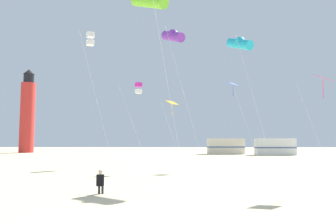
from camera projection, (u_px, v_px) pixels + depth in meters
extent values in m
cube|color=black|center=(100.00, 180.00, 14.77)|extent=(0.36, 0.26, 0.52)
sphere|color=beige|center=(100.00, 172.00, 14.80)|extent=(0.20, 0.20, 0.20)
cylinder|color=#2D2D38|center=(102.00, 185.00, 14.94)|extent=(0.17, 0.37, 0.13)
cylinder|color=#2D2D38|center=(103.00, 189.00, 15.08)|extent=(0.11, 0.11, 0.42)
cylinder|color=#2D2D38|center=(99.00, 185.00, 14.92)|extent=(0.17, 0.37, 0.13)
cylinder|color=#2D2D38|center=(99.00, 189.00, 15.06)|extent=(0.11, 0.11, 0.42)
cylinder|color=silver|center=(133.00, 125.00, 31.64)|extent=(3.08, 0.68, 8.01)
cube|color=#D826A5|center=(139.00, 85.00, 33.54)|extent=(0.82, 0.82, 0.44)
cube|color=white|center=(139.00, 91.00, 33.48)|extent=(0.82, 0.82, 0.44)
cylinder|color=silver|center=(172.00, 136.00, 26.77)|extent=(1.87, 0.03, 5.82)
cube|color=yellow|center=(172.00, 103.00, 27.95)|extent=(1.22, 1.22, 0.40)
cylinder|color=yellow|center=(172.00, 110.00, 27.89)|extent=(0.04, 0.04, 1.10)
cylinder|color=silver|center=(246.00, 124.00, 29.40)|extent=(3.04, 1.72, 8.05)
cube|color=blue|center=(233.00, 84.00, 31.28)|extent=(1.22, 1.22, 0.40)
cylinder|color=blue|center=(233.00, 90.00, 31.22)|extent=(0.04, 0.04, 1.10)
cylinder|color=silver|center=(97.00, 102.00, 25.66)|extent=(2.62, 2.03, 11.28)
cube|color=white|center=(90.00, 35.00, 27.50)|extent=(0.82, 0.82, 0.44)
cube|color=white|center=(90.00, 43.00, 27.44)|extent=(0.82, 0.82, 0.44)
cylinder|color=silver|center=(314.00, 130.00, 17.40)|extent=(1.35, 1.80, 6.13)
cube|color=#E54C8C|center=(323.00, 78.00, 18.31)|extent=(1.22, 1.22, 0.40)
cylinder|color=#E54C8C|center=(323.00, 89.00, 18.25)|extent=(0.04, 0.04, 1.10)
cylinder|color=silver|center=(169.00, 89.00, 16.52)|extent=(1.80, 2.24, 10.34)
cylinder|color=#72D12D|center=(149.00, 1.00, 17.88)|extent=(2.38, 2.11, 1.48)
cylinder|color=silver|center=(256.00, 107.00, 21.40)|extent=(2.86, 1.45, 9.56)
cylinder|color=#1EB2D1|center=(240.00, 44.00, 23.24)|extent=(1.75, 2.54, 1.48)
sphere|color=#1EB2D1|center=(240.00, 42.00, 23.26)|extent=(0.76, 0.76, 0.76)
cylinder|color=silver|center=(186.00, 102.00, 21.85)|extent=(2.92, 1.84, 10.28)
cylinder|color=purple|center=(173.00, 36.00, 23.77)|extent=(1.92, 2.48, 1.48)
sphere|color=purple|center=(173.00, 34.00, 23.78)|extent=(0.76, 0.76, 0.76)
cylinder|color=red|center=(27.00, 117.00, 63.62)|extent=(2.80, 2.80, 14.00)
cylinder|color=black|center=(29.00, 79.00, 64.30)|extent=(2.00, 2.00, 1.80)
cone|color=black|center=(29.00, 72.00, 64.42)|extent=(2.20, 2.20, 1.00)
cube|color=beige|center=(226.00, 146.00, 56.85)|extent=(6.53, 2.68, 2.80)
cube|color=#4C608C|center=(226.00, 147.00, 56.84)|extent=(6.57, 2.73, 0.24)
cube|color=white|center=(275.00, 147.00, 53.08)|extent=(6.45, 2.46, 2.80)
cube|color=#4C608C|center=(275.00, 147.00, 53.06)|extent=(6.50, 2.50, 0.24)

